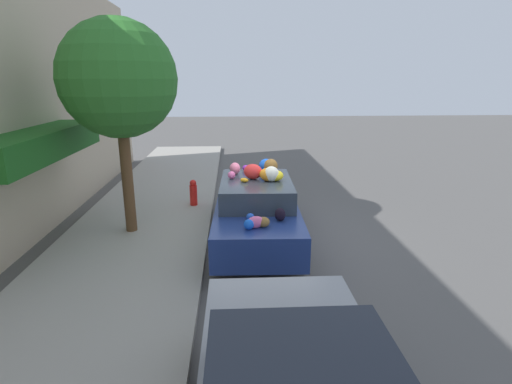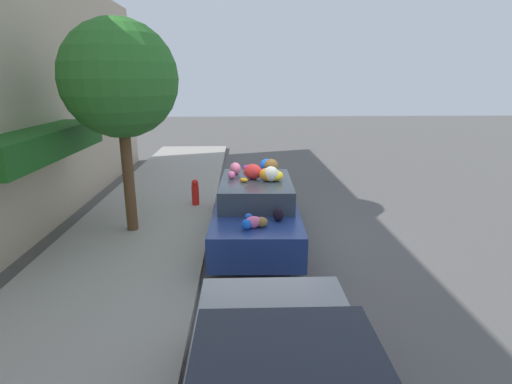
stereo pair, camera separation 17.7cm
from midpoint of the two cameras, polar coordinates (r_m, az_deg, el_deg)
ground_plane at (r=8.90m, az=0.89°, el=-6.79°), size 60.00×60.00×0.00m
sidewalk_curb at (r=9.14m, az=-16.38°, el=-6.40°), size 24.00×3.20×0.13m
building_facade at (r=9.34m, az=-31.36°, el=10.88°), size 18.00×1.20×6.07m
street_tree at (r=8.93m, az=-18.35°, el=14.95°), size 2.41×2.41×4.50m
fire_hydrant at (r=10.88m, az=-8.20°, el=-0.04°), size 0.20×0.20×0.70m
art_car at (r=8.59m, az=0.62°, el=-2.14°), size 4.64×1.81×1.72m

